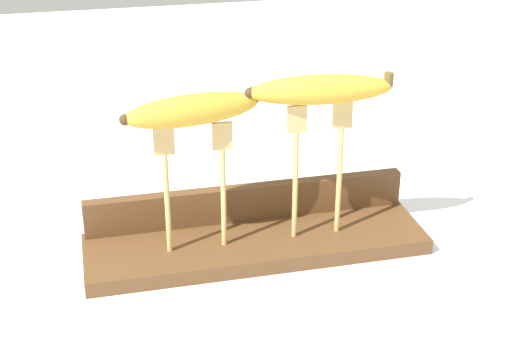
# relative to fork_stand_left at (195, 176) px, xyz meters

# --- Properties ---
(ground_plane) EXTENTS (3.00, 3.00, 0.00)m
(ground_plane) POSITION_rel_fork_stand_left_xyz_m (0.08, 0.01, -0.13)
(ground_plane) COLOR silver
(wooden_board) EXTENTS (0.46, 0.13, 0.02)m
(wooden_board) POSITION_rel_fork_stand_left_xyz_m (0.08, 0.01, -0.12)
(wooden_board) COLOR brown
(wooden_board) RESTS_ON ground
(board_backstop) EXTENTS (0.45, 0.02, 0.05)m
(board_backstop) POSITION_rel_fork_stand_left_xyz_m (0.08, 0.06, -0.08)
(board_backstop) COLOR brown
(board_backstop) RESTS_ON wooden_board
(fork_stand_left) EXTENTS (0.10, 0.01, 0.17)m
(fork_stand_left) POSITION_rel_fork_stand_left_xyz_m (0.00, 0.00, 0.00)
(fork_stand_left) COLOR tan
(fork_stand_left) RESTS_ON wooden_board
(fork_stand_right) EXTENTS (0.09, 0.01, 0.19)m
(fork_stand_right) POSITION_rel_fork_stand_left_xyz_m (0.16, 0.00, 0.01)
(fork_stand_right) COLOR tan
(fork_stand_right) RESTS_ON wooden_board
(banana_raised_left) EXTENTS (0.18, 0.07, 0.04)m
(banana_raised_left) POSITION_rel_fork_stand_left_xyz_m (-0.00, -0.00, 0.09)
(banana_raised_left) COLOR gold
(banana_raised_left) RESTS_ON fork_stand_left
(banana_raised_right) EXTENTS (0.19, 0.06, 0.04)m
(banana_raised_right) POSITION_rel_fork_stand_left_xyz_m (0.16, 0.00, 0.10)
(banana_raised_right) COLOR gold
(banana_raised_right) RESTS_ON fork_stand_right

